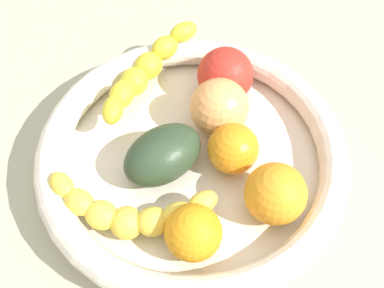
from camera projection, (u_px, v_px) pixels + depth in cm
name	position (u px, v px, depth cm)	size (l,w,h in cm)	color
kitchen_counter	(192.00, 176.00, 55.17)	(120.00, 120.00, 3.00)	#ACAD93
fruit_bowl	(192.00, 156.00, 51.48)	(35.85, 35.85, 5.81)	silver
banana_draped_left	(144.00, 71.00, 55.84)	(12.84, 17.11, 4.86)	yellow
banana_draped_right	(128.00, 212.00, 45.31)	(18.75, 8.32, 4.21)	yellow
orange_front	(275.00, 194.00, 45.49)	(6.60, 6.60, 6.60)	orange
orange_mid_left	(193.00, 232.00, 43.43)	(5.84, 5.84, 5.84)	orange
orange_mid_right	(233.00, 149.00, 49.17)	(5.87, 5.87, 5.87)	orange
avocado_dark	(163.00, 155.00, 48.85)	(9.54, 6.50, 5.65)	#2B3F29
peach_blush	(219.00, 108.00, 51.82)	(7.06, 7.06, 7.06)	#F9A65F
tomato_red	(225.00, 75.00, 54.81)	(7.08, 7.08, 7.08)	red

